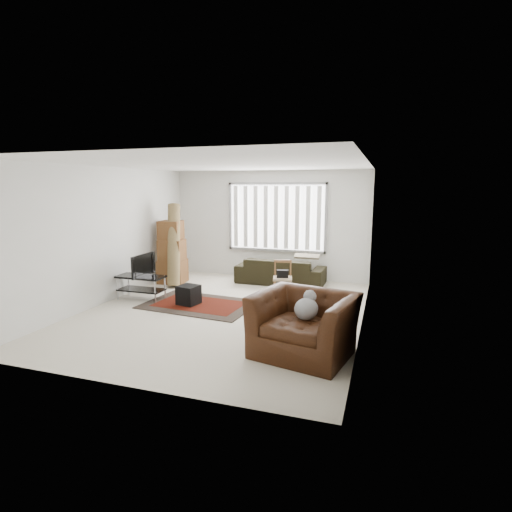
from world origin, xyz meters
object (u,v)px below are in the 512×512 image
Objects in this scene: moving_boxes at (172,254)px; armchair at (304,320)px; tv_stand at (141,282)px; side_chair at (283,276)px; sofa at (281,267)px.

moving_boxes is 4.98m from armchair.
moving_boxes is at bearing 94.22° from tv_stand.
side_chair is (2.71, 1.20, 0.06)m from tv_stand.
tv_stand is at bearing 168.37° from armchair.
armchair is (1.04, -2.87, 0.08)m from side_chair.
sofa is 1.37× the size of armchair.
sofa reaches higher than tv_stand.
side_chair is at bearing 122.26° from armchair.
tv_stand is 0.64× the size of armchair.
tv_stand is 0.66× the size of moving_boxes.
moving_boxes is 0.98× the size of armchair.
tv_stand is 2.97m from side_chair.
moving_boxes is 2.63m from sofa.
moving_boxes reaches higher than armchair.
sofa reaches higher than side_chair.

